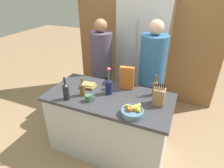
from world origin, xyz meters
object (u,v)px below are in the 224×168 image
object	(u,v)px
flower_vase	(109,85)
person_at_sink	(102,66)
book_stack	(88,85)
bottle_wine	(66,91)
knife_block	(159,97)
bottle_oil	(82,88)
person_in_blue	(151,73)
fruit_bowl	(132,111)
bottle_vinegar	(155,87)
coffee_mug	(89,98)
refrigerator	(143,54)
cereal_box	(127,78)

from	to	relation	value
flower_vase	person_at_sink	world-z (taller)	person_at_sink
flower_vase	book_stack	world-z (taller)	flower_vase
bottle_wine	knife_block	bearing A→B (deg)	17.29
bottle_oil	person_in_blue	distance (m)	1.06
fruit_bowl	bottle_wine	distance (m)	0.83
fruit_bowl	flower_vase	bearing A→B (deg)	143.25
fruit_bowl	bottle_vinegar	size ratio (longest dim) A/B	0.88
coffee_mug	person_in_blue	xyz separation A→B (m)	(0.55, 0.89, 0.04)
flower_vase	refrigerator	bearing A→B (deg)	85.30
book_stack	coffee_mug	bearing A→B (deg)	-59.45
cereal_box	book_stack	bearing A→B (deg)	-160.19
flower_vase	book_stack	distance (m)	0.34
flower_vase	fruit_bowl	bearing A→B (deg)	-36.75
person_at_sink	cereal_box	bearing A→B (deg)	-47.33
cereal_box	bottle_vinegar	distance (m)	0.39
knife_block	bottle_vinegar	world-z (taller)	same
flower_vase	bottle_wine	world-z (taller)	flower_vase
coffee_mug	fruit_bowl	bearing A→B (deg)	-5.12
person_in_blue	person_at_sink	bearing A→B (deg)	-175.76
knife_block	flower_vase	world-z (taller)	flower_vase
fruit_bowl	person_in_blue	world-z (taller)	person_in_blue
fruit_bowl	bottle_oil	world-z (taller)	bottle_oil
book_stack	bottle_vinegar	distance (m)	0.89
fruit_bowl	cereal_box	xyz separation A→B (m)	(-0.25, 0.52, 0.11)
fruit_bowl	refrigerator	bearing A→B (deg)	100.74
bottle_vinegar	person_at_sink	xyz separation A→B (m)	(-0.96, 0.47, -0.05)
person_in_blue	coffee_mug	bearing A→B (deg)	-115.99
book_stack	bottle_wine	size ratio (longest dim) A/B	0.66
fruit_bowl	coffee_mug	bearing A→B (deg)	174.88
coffee_mug	person_at_sink	xyz separation A→B (m)	(-0.27, 0.91, 0.02)
bottle_oil	person_at_sink	bearing A→B (deg)	99.21
knife_block	cereal_box	distance (m)	0.52
knife_block	bottle_oil	xyz separation A→B (m)	(-0.91, -0.17, -0.01)
fruit_bowl	knife_block	size ratio (longest dim) A/B	0.88
book_stack	person_in_blue	world-z (taller)	person_in_blue
refrigerator	fruit_bowl	bearing A→B (deg)	-79.26
person_at_sink	bottle_wine	bearing A→B (deg)	-100.14
bottle_vinegar	person_at_sink	bearing A→B (deg)	154.00
person_at_sink	book_stack	bearing A→B (deg)	-91.52
fruit_bowl	bottle_oil	xyz separation A→B (m)	(-0.69, 0.14, 0.05)
refrigerator	cereal_box	world-z (taller)	refrigerator
coffee_mug	flower_vase	bearing A→B (deg)	59.49
coffee_mug	person_in_blue	world-z (taller)	person_in_blue
cereal_box	bottle_wine	xyz separation A→B (m)	(-0.58, -0.54, -0.04)
fruit_bowl	person_in_blue	size ratio (longest dim) A/B	0.14
person_at_sink	person_in_blue	bearing A→B (deg)	-11.65
bottle_oil	fruit_bowl	bearing A→B (deg)	-11.15
bottle_oil	refrigerator	bearing A→B (deg)	74.91
fruit_bowl	bottle_wine	xyz separation A→B (m)	(-0.83, -0.02, 0.07)
refrigerator	person_at_sink	bearing A→B (deg)	-130.05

